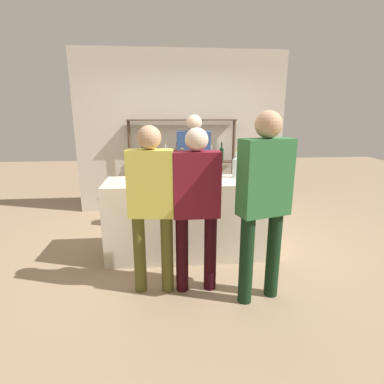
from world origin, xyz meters
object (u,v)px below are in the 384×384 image
customer_center (196,200)px  customer_right (264,195)px  counter_bottle_2 (197,173)px  ice_bucket (187,170)px  wine_glass (140,169)px  counter_bottle_1 (235,167)px  server_behind_counter (194,165)px  customer_left (151,199)px  counter_bottle_0 (182,166)px

customer_center → customer_right: size_ratio=0.92×
counter_bottle_2 → ice_bucket: 0.22m
wine_glass → customer_center: customer_center is taller
counter_bottle_1 → customer_right: (-0.01, -1.13, -0.06)m
customer_right → server_behind_counter: size_ratio=1.03×
customer_center → customer_left: (-0.43, 0.02, 0.02)m
wine_glass → counter_bottle_0: bearing=1.0°
customer_right → server_behind_counter: bearing=-2.0°
counter_bottle_0 → customer_right: 1.37m
customer_center → wine_glass: bearing=30.8°
server_behind_counter → ice_bucket: bearing=-4.6°
counter_bottle_2 → ice_bucket: (-0.11, 0.19, -0.00)m
counter_bottle_0 → counter_bottle_2: size_ratio=1.09×
counter_bottle_0 → ice_bucket: 0.18m
counter_bottle_0 → counter_bottle_2: 0.39m
counter_bottle_0 → ice_bucket: counter_bottle_0 is taller
counter_bottle_0 → ice_bucket: size_ratio=1.52×
counter_bottle_2 → customer_left: size_ratio=0.20×
counter_bottle_1 → server_behind_counter: server_behind_counter is taller
counter_bottle_2 → customer_right: (0.50, -0.85, -0.04)m
wine_glass → customer_center: (0.59, -0.98, -0.12)m
customer_left → counter_bottle_2: bearing=-33.5°
ice_bucket → customer_center: bearing=-88.2°
wine_glass → customer_center: size_ratio=0.09×
wine_glass → ice_bucket: size_ratio=0.64×
counter_bottle_0 → wine_glass: counter_bottle_0 is taller
wine_glass → ice_bucket: (0.57, -0.16, 0.01)m
server_behind_counter → customer_left: size_ratio=1.05×
wine_glass → server_behind_counter: (0.73, 0.60, -0.07)m
ice_bucket → server_behind_counter: (0.16, 0.75, -0.07)m
counter_bottle_2 → counter_bottle_1: bearing=28.7°
customer_center → customer_left: customer_left is taller
counter_bottle_1 → counter_bottle_2: 0.58m
customer_right → customer_left: customer_right is taller
wine_glass → ice_bucket: ice_bucket is taller
counter_bottle_0 → customer_center: (0.07, -0.99, -0.16)m
counter_bottle_1 → server_behind_counter: (-0.45, 0.67, -0.09)m
counter_bottle_1 → customer_right: customer_right is taller
wine_glass → customer_left: customer_left is taller
counter_bottle_0 → counter_bottle_2: bearing=-66.5°
counter_bottle_1 → customer_center: customer_center is taller
counter_bottle_1 → ice_bucket: 0.62m
customer_right → ice_bucket: bearing=14.5°
customer_left → counter_bottle_0: bearing=-13.9°
server_behind_counter → counter_bottle_0: bearing=-12.1°
counter_bottle_2 → server_behind_counter: size_ratio=0.19×
wine_glass → server_behind_counter: bearing=39.1°
counter_bottle_0 → server_behind_counter: (0.21, 0.59, -0.10)m
counter_bottle_0 → ice_bucket: (0.05, -0.17, -0.03)m
counter_bottle_0 → customer_right: bearing=-61.4°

